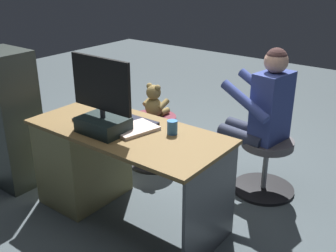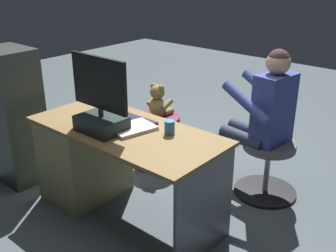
{
  "view_description": "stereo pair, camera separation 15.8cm",
  "coord_description": "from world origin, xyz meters",
  "px_view_note": "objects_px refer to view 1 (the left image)",
  "views": [
    {
      "loc": [
        -1.82,
        2.34,
        1.84
      ],
      "look_at": [
        -0.07,
        0.06,
        0.64
      ],
      "focal_mm": 43.35,
      "sensor_mm": 36.0,
      "label": 1
    },
    {
      "loc": [
        -1.94,
        2.25,
        1.84
      ],
      "look_at": [
        -0.07,
        0.06,
        0.64
      ],
      "focal_mm": 43.35,
      "sensor_mm": 36.0,
      "label": 2
    }
  ],
  "objects_px": {
    "computer_mouse": "(102,111)",
    "office_chair_teddy": "(154,137)",
    "monitor": "(103,110)",
    "visitor_chair": "(266,161)",
    "cup": "(172,127)",
    "tv_remote": "(83,118)",
    "desk": "(93,157)",
    "teddy_bear": "(154,102)",
    "person": "(259,110)",
    "keyboard": "(131,120)"
  },
  "relations": [
    {
      "from": "monitor",
      "to": "visitor_chair",
      "type": "distance_m",
      "value": 1.46
    },
    {
      "from": "office_chair_teddy",
      "to": "visitor_chair",
      "type": "height_order",
      "value": "same"
    },
    {
      "from": "teddy_bear",
      "to": "person",
      "type": "xyz_separation_m",
      "value": [
        -0.97,
        -0.14,
        0.1
      ]
    },
    {
      "from": "keyboard",
      "to": "visitor_chair",
      "type": "relative_size",
      "value": 0.81
    },
    {
      "from": "visitor_chair",
      "to": "person",
      "type": "bearing_deg",
      "value": 8.62
    },
    {
      "from": "cup",
      "to": "office_chair_teddy",
      "type": "distance_m",
      "value": 1.11
    },
    {
      "from": "monitor",
      "to": "person",
      "type": "height_order",
      "value": "monitor"
    },
    {
      "from": "monitor",
      "to": "computer_mouse",
      "type": "xyz_separation_m",
      "value": [
        0.27,
        -0.24,
        -0.14
      ]
    },
    {
      "from": "visitor_chair",
      "to": "person",
      "type": "xyz_separation_m",
      "value": [
        0.09,
        0.01,
        0.44
      ]
    },
    {
      "from": "desk",
      "to": "teddy_bear",
      "type": "relative_size",
      "value": 4.64
    },
    {
      "from": "keyboard",
      "to": "cup",
      "type": "distance_m",
      "value": 0.38
    },
    {
      "from": "tv_remote",
      "to": "office_chair_teddy",
      "type": "xyz_separation_m",
      "value": [
        0.03,
        -0.87,
        -0.47
      ]
    },
    {
      "from": "office_chair_teddy",
      "to": "tv_remote",
      "type": "bearing_deg",
      "value": 91.83
    },
    {
      "from": "teddy_bear",
      "to": "cup",
      "type": "bearing_deg",
      "value": 136.33
    },
    {
      "from": "keyboard",
      "to": "teddy_bear",
      "type": "distance_m",
      "value": 0.77
    },
    {
      "from": "teddy_bear",
      "to": "tv_remote",
      "type": "bearing_deg",
      "value": 91.81
    },
    {
      "from": "monitor",
      "to": "visitor_chair",
      "type": "xyz_separation_m",
      "value": [
        -0.74,
        -1.1,
        -0.61
      ]
    },
    {
      "from": "desk",
      "to": "monitor",
      "type": "xyz_separation_m",
      "value": [
        -0.29,
        0.13,
        0.5
      ]
    },
    {
      "from": "cup",
      "to": "office_chair_teddy",
      "type": "bearing_deg",
      "value": -43.19
    },
    {
      "from": "keyboard",
      "to": "computer_mouse",
      "type": "distance_m",
      "value": 0.28
    },
    {
      "from": "office_chair_teddy",
      "to": "teddy_bear",
      "type": "relative_size",
      "value": 1.68
    },
    {
      "from": "visitor_chair",
      "to": "desk",
      "type": "bearing_deg",
      "value": 43.33
    },
    {
      "from": "tv_remote",
      "to": "person",
      "type": "bearing_deg",
      "value": -113.45
    },
    {
      "from": "monitor",
      "to": "computer_mouse",
      "type": "distance_m",
      "value": 0.39
    },
    {
      "from": "visitor_chair",
      "to": "person",
      "type": "distance_m",
      "value": 0.45
    },
    {
      "from": "computer_mouse",
      "to": "office_chair_teddy",
      "type": "height_order",
      "value": "computer_mouse"
    },
    {
      "from": "monitor",
      "to": "computer_mouse",
      "type": "relative_size",
      "value": 5.46
    },
    {
      "from": "keyboard",
      "to": "office_chair_teddy",
      "type": "height_order",
      "value": "keyboard"
    },
    {
      "from": "desk",
      "to": "person",
      "type": "height_order",
      "value": "person"
    },
    {
      "from": "computer_mouse",
      "to": "cup",
      "type": "xyz_separation_m",
      "value": [
        -0.66,
        -0.02,
        0.03
      ]
    },
    {
      "from": "office_chair_teddy",
      "to": "person",
      "type": "height_order",
      "value": "person"
    },
    {
      "from": "teddy_bear",
      "to": "keyboard",
      "type": "bearing_deg",
      "value": 116.43
    },
    {
      "from": "teddy_bear",
      "to": "visitor_chair",
      "type": "height_order",
      "value": "teddy_bear"
    },
    {
      "from": "computer_mouse",
      "to": "tv_remote",
      "type": "bearing_deg",
      "value": 80.37
    },
    {
      "from": "cup",
      "to": "tv_remote",
      "type": "height_order",
      "value": "cup"
    },
    {
      "from": "cup",
      "to": "visitor_chair",
      "type": "bearing_deg",
      "value": -112.57
    },
    {
      "from": "cup",
      "to": "visitor_chair",
      "type": "xyz_separation_m",
      "value": [
        -0.35,
        -0.84,
        -0.5
      ]
    },
    {
      "from": "computer_mouse",
      "to": "teddy_bear",
      "type": "xyz_separation_m",
      "value": [
        0.06,
        -0.71,
        -0.13
      ]
    },
    {
      "from": "monitor",
      "to": "teddy_bear",
      "type": "height_order",
      "value": "monitor"
    },
    {
      "from": "tv_remote",
      "to": "teddy_bear",
      "type": "bearing_deg",
      "value": -68.67
    },
    {
      "from": "tv_remote",
      "to": "visitor_chair",
      "type": "height_order",
      "value": "tv_remote"
    },
    {
      "from": "monitor",
      "to": "teddy_bear",
      "type": "bearing_deg",
      "value": -71.17
    },
    {
      "from": "person",
      "to": "desk",
      "type": "bearing_deg",
      "value": 45.58
    },
    {
      "from": "monitor",
      "to": "keyboard",
      "type": "xyz_separation_m",
      "value": [
        -0.02,
        -0.27,
        -0.15
      ]
    },
    {
      "from": "keyboard",
      "to": "computer_mouse",
      "type": "xyz_separation_m",
      "value": [
        0.28,
        0.02,
        0.01
      ]
    },
    {
      "from": "person",
      "to": "tv_remote",
      "type": "bearing_deg",
      "value": 47.03
    },
    {
      "from": "monitor",
      "to": "person",
      "type": "relative_size",
      "value": 0.43
    },
    {
      "from": "tv_remote",
      "to": "person",
      "type": "relative_size",
      "value": 0.12
    },
    {
      "from": "desk",
      "to": "computer_mouse",
      "type": "distance_m",
      "value": 0.37
    },
    {
      "from": "computer_mouse",
      "to": "office_chair_teddy",
      "type": "xyz_separation_m",
      "value": [
        0.06,
        -0.69,
        -0.47
      ]
    }
  ]
}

